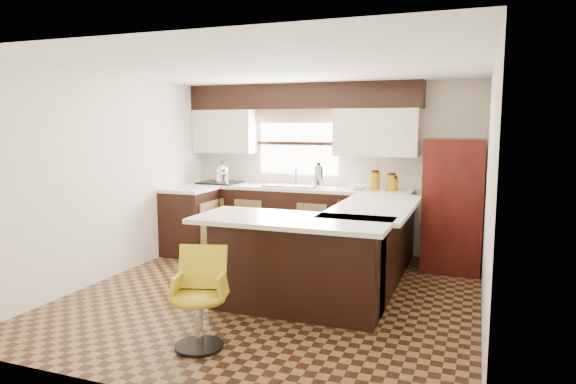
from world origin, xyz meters
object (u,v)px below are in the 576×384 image
at_px(peninsula_long, 370,248).
at_px(peninsula_return, 297,266).
at_px(refrigerator, 453,205).
at_px(bar_chair, 198,299).

bearing_deg(peninsula_long, peninsula_return, -118.30).
xyz_separation_m(refrigerator, bar_chair, (-1.81, -3.15, -0.41)).
relative_size(peninsula_return, refrigerator, 1.00).
distance_m(peninsula_long, refrigerator, 1.41).
bearing_deg(peninsula_long, bar_chair, -115.53).
bearing_deg(peninsula_long, refrigerator, 52.70).
distance_m(refrigerator, bar_chair, 3.66).
height_order(peninsula_long, refrigerator, refrigerator).
distance_m(peninsula_return, bar_chair, 1.19).
relative_size(peninsula_long, bar_chair, 2.35).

